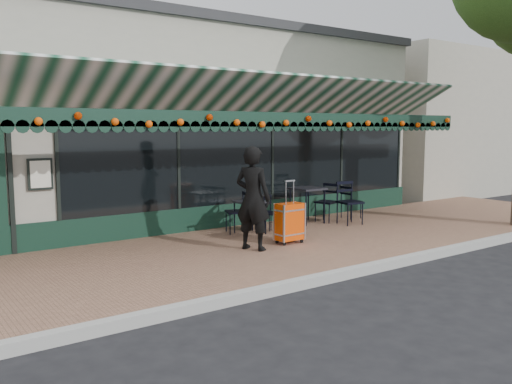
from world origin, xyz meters
TOP-DOWN VIEW (x-y plane):
  - ground at (0.00, 0.00)m, footprint 80.00×80.00m
  - sidewalk at (0.00, 2.00)m, footprint 18.00×4.00m
  - curb at (0.00, -0.08)m, footprint 18.00×0.16m
  - restaurant_building at (0.00, 7.84)m, footprint 12.00×9.60m
  - neighbor_building_right at (13.00, 8.00)m, footprint 12.00×8.00m
  - woman at (-0.67, 1.83)m, footprint 0.68×0.79m
  - suitcase at (0.19, 1.86)m, footprint 0.52×0.30m
  - cafe_table_a at (1.88, 3.29)m, footprint 0.66×0.66m
  - cafe_table_b at (0.12, 3.04)m, footprint 0.55×0.55m
  - chair_a_left at (2.36, 3.17)m, footprint 0.55×0.55m
  - chair_a_right at (3.17, 3.18)m, footprint 0.41×0.41m
  - chair_a_front at (2.55, 2.62)m, footprint 0.56×0.56m
  - chair_b_left at (-0.05, 3.28)m, footprint 0.55×0.55m
  - chair_b_right at (0.36, 3.09)m, footprint 0.55×0.55m
  - chair_b_front at (0.61, 2.84)m, footprint 0.53×0.53m

SIDE VIEW (x-z plane):
  - ground at x=0.00m, z-range 0.00..0.00m
  - sidewalk at x=0.00m, z-range 0.00..0.15m
  - curb at x=0.00m, z-range 0.00..0.15m
  - chair_b_front at x=0.61m, z-range 0.15..0.93m
  - suitcase at x=0.19m, z-range -0.04..1.13m
  - chair_a_right at x=3.17m, z-range 0.15..0.94m
  - chair_b_right at x=0.36m, z-range 0.15..0.98m
  - chair_b_left at x=-0.05m, z-range 0.15..1.01m
  - chair_a_left at x=2.36m, z-range 0.15..1.04m
  - chair_a_front at x=2.55m, z-range 0.15..1.12m
  - cafe_table_b at x=0.12m, z-range 0.42..1.09m
  - cafe_table_a at x=1.88m, z-range 0.47..1.28m
  - woman at x=-0.67m, z-range 0.15..1.99m
  - restaurant_building at x=0.00m, z-range 0.02..4.52m
  - neighbor_building_right at x=13.00m, z-range 0.00..4.80m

